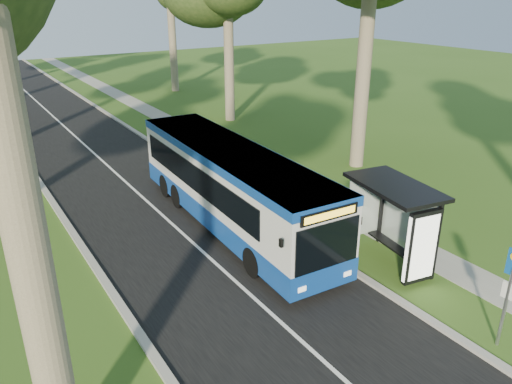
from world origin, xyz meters
The scene contains 10 objects.
ground centered at (0.00, 0.00, 0.00)m, with size 120.00×120.00×0.00m, color #36581B.
road centered at (-3.50, 10.00, 0.01)m, with size 7.00×100.00×0.02m, color black.
kerb_east centered at (0.00, 10.00, 0.06)m, with size 0.25×100.00×0.12m, color #9E9B93.
kerb_west centered at (-7.00, 10.00, 0.06)m, with size 0.25×100.00×0.12m, color #9E9B93.
centre_line centered at (-3.50, 10.00, 0.02)m, with size 0.12×100.00×0.01m, color white.
footpath centered at (3.00, 10.00, 0.01)m, with size 1.50×100.00×0.02m, color gray.
bus centered at (-1.58, 3.27, 1.61)m, with size 2.92×11.85×3.12m.
bus_stop_sign centered at (0.71, -6.50, 1.74)m, with size 0.10×0.40×2.83m.
bus_shelter centered at (1.55, -2.45, 2.01)m, with size 2.28×3.54×2.83m.
litter_bin centered at (1.72, 7.64, 0.47)m, with size 0.53×0.53×0.92m.
Camera 1 is at (-10.22, -11.97, 8.58)m, focal length 35.00 mm.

